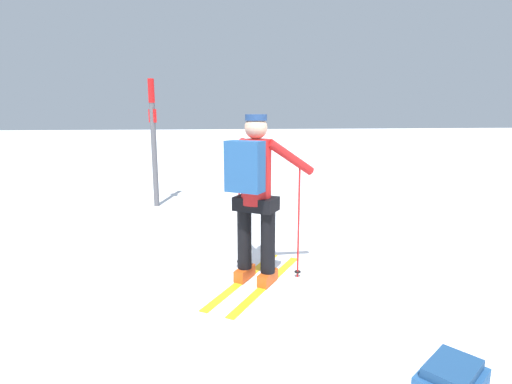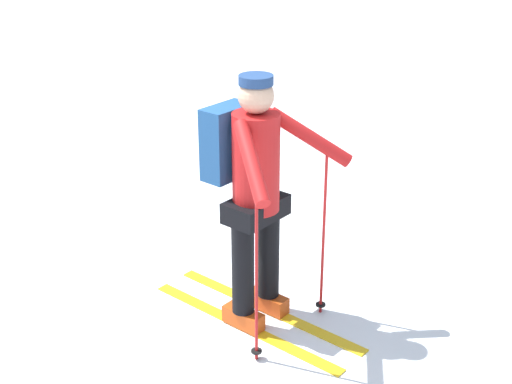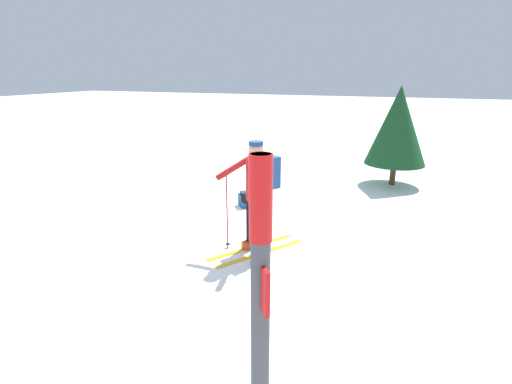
{
  "view_description": "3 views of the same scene",
  "coord_description": "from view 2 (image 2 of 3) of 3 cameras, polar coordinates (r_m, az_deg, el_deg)",
  "views": [
    {
      "loc": [
        1.01,
        3.33,
        1.75
      ],
      "look_at": [
        0.52,
        -0.58,
        0.96
      ],
      "focal_mm": 28.0,
      "sensor_mm": 36.0,
      "label": 1
    },
    {
      "loc": [
        -3.67,
        -1.1,
        2.8
      ],
      "look_at": [
        0.52,
        -0.58,
        0.96
      ],
      "focal_mm": 50.0,
      "sensor_mm": 36.0,
      "label": 2
    },
    {
      "loc": [
        2.59,
        -5.93,
        2.71
      ],
      "look_at": [
        0.52,
        -0.58,
        0.96
      ],
      "focal_mm": 28.0,
      "sensor_mm": 36.0,
      "label": 3
    }
  ],
  "objects": [
    {
      "name": "ground_plane",
      "position": [
        4.74,
        -7.99,
        -12.95
      ],
      "size": [
        80.0,
        80.0,
        0.0
      ],
      "primitive_type": "plane",
      "color": "white"
    },
    {
      "name": "skier",
      "position": [
        4.6,
        -0.28,
        0.52
      ],
      "size": [
        1.22,
        1.55,
        1.73
      ],
      "color": "gold",
      "rests_on": "ground_plane"
    }
  ]
}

